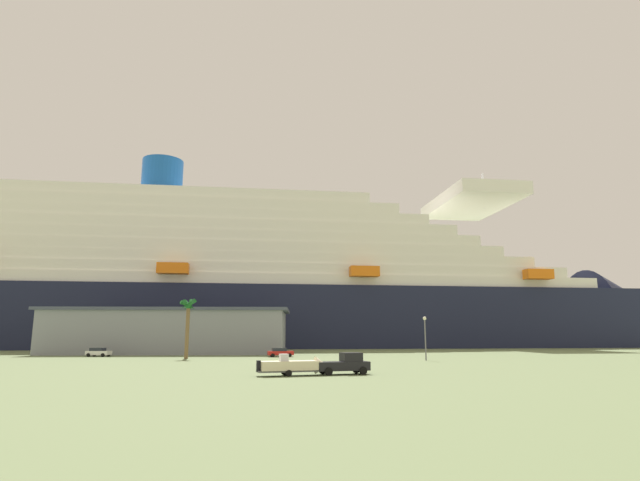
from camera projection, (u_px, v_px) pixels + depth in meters
name	position (u px, v px, depth m)	size (l,w,h in m)	color
ground_plane	(279.00, 354.00, 104.75)	(600.00, 600.00, 0.00)	#66754C
cruise_ship	(262.00, 287.00, 151.42)	(262.66, 49.31, 62.46)	#191E38
terminal_building	(172.00, 331.00, 107.24)	(50.43, 22.83, 9.28)	gray
pickup_truck	(344.00, 364.00, 52.21)	(5.91, 3.27, 2.20)	black
small_boat_on_trailer	(296.00, 366.00, 50.69)	(8.11, 3.37, 2.15)	#595960
palm_tree	(188.00, 313.00, 85.38)	(3.06, 2.75, 10.03)	brown
street_lamp	(425.00, 331.00, 79.53)	(0.56, 0.56, 6.81)	slate
parked_car_red_hatchback	(280.00, 352.00, 90.54)	(4.85, 2.60, 1.58)	red
parked_car_white_van	(98.00, 352.00, 91.32)	(4.51, 2.73, 1.58)	white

